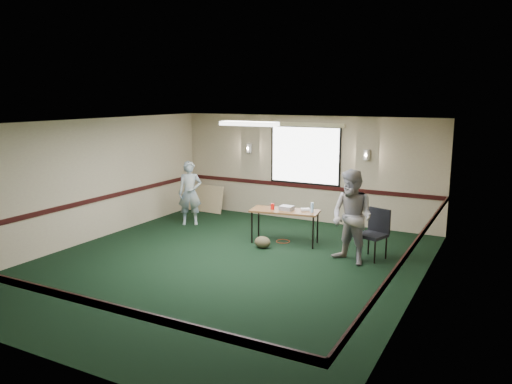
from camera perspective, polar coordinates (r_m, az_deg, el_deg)
The scene contains 13 objects.
ground at distance 9.68m, azimuth -3.63°, elevation -8.29°, with size 8.00×8.00×0.00m, color black.
room_shell at distance 11.12m, azimuth 1.98°, elevation 2.63°, with size 8.00×8.02×8.00m.
folding_table at distance 10.88m, azimuth 3.32°, elevation -2.36°, with size 1.56×0.82×0.74m.
projector at distance 10.86m, azimuth 3.52°, elevation -1.84°, with size 0.28×0.23×0.09m, color #929199.
game_console at distance 10.85m, azimuth 5.65°, elevation -2.01°, with size 0.19×0.15×0.05m, color silver.
red_cup at distance 10.92m, azimuth 1.90°, elevation -1.67°, with size 0.08×0.08×0.12m, color red.
water_bottle at distance 10.68m, azimuth 6.44°, elevation -1.78°, with size 0.06×0.06×0.21m, color #94C8F2.
duffel_bag at distance 10.65m, azimuth 0.75°, elevation -5.75°, with size 0.36×0.27×0.25m, color #423B26.
cable_coil at distance 11.14m, azimuth 3.11°, elevation -5.65°, with size 0.31×0.31×0.02m, color #BF3917.
folded_table at distance 14.07m, azimuth -6.37°, elevation -0.66°, with size 1.46×0.06×0.75m, color tan.
conference_chair at distance 10.18m, azimuth 13.46°, elevation -4.20°, with size 0.61×0.63×0.99m.
person_left at distance 12.55m, azimuth -7.56°, elevation -0.12°, with size 0.58×0.38×1.60m, color #40618E.
person_right at distance 9.69m, azimuth 10.91°, elevation -2.84°, with size 0.88×0.69×1.82m, color #7180AF.
Camera 1 is at (4.79, -7.78, 3.18)m, focal length 35.00 mm.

